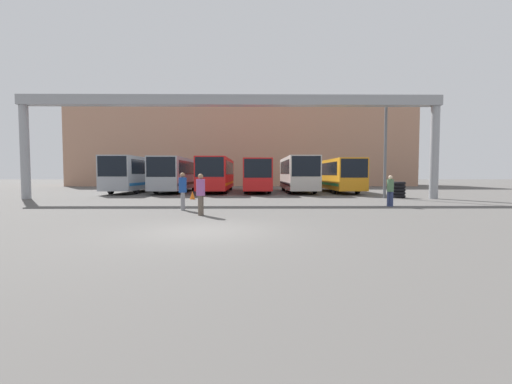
{
  "coord_description": "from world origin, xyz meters",
  "views": [
    {
      "loc": [
        1.54,
        -10.55,
        1.78
      ],
      "look_at": [
        1.81,
        17.22,
        0.3
      ],
      "focal_mm": 24.0,
      "sensor_mm": 36.0,
      "label": 1
    }
  ],
  "objects": [
    {
      "name": "bus_slot_3",
      "position": [
        1.97,
        23.44,
        1.79
      ],
      "size": [
        2.48,
        12.47,
        3.1
      ],
      "color": "red",
      "rests_on": "ground"
    },
    {
      "name": "building_backdrop",
      "position": [
        0.0,
        43.96,
        5.65
      ],
      "size": [
        50.34,
        12.0,
        11.3
      ],
      "color": "tan",
      "rests_on": "ground"
    },
    {
      "name": "ground_plane",
      "position": [
        0.0,
        0.0,
        0.0
      ],
      "size": [
        200.0,
        200.0,
        0.0
      ],
      "primitive_type": "plane",
      "color": "#514F4C"
    },
    {
      "name": "pedestrian_mid_right",
      "position": [
        9.04,
        7.96,
        0.9
      ],
      "size": [
        0.35,
        0.35,
        1.7
      ],
      "rotation": [
        0.0,
        0.0,
        2.26
      ],
      "color": "navy",
      "rests_on": "ground"
    },
    {
      "name": "tire_stack",
      "position": [
        12.32,
        14.6,
        0.6
      ],
      "size": [
        1.04,
        1.04,
        1.2
      ],
      "color": "black",
      "rests_on": "ground"
    },
    {
      "name": "overhead_gantry",
      "position": [
        0.0,
        13.74,
        6.11
      ],
      "size": [
        29.57,
        0.8,
        7.26
      ],
      "color": "gray",
      "rests_on": "ground"
    },
    {
      "name": "pedestrian_near_center",
      "position": [
        -0.69,
        4.09,
        0.94
      ],
      "size": [
        0.37,
        0.37,
        1.78
      ],
      "rotation": [
        0.0,
        0.0,
        4.58
      ],
      "color": "brown",
      "rests_on": "ground"
    },
    {
      "name": "lamp_post",
      "position": [
        11.22,
        14.38,
        4.1
      ],
      "size": [
        0.36,
        0.36,
        7.49
      ],
      "color": "#595B60",
      "rests_on": "ground"
    },
    {
      "name": "bus_slot_0",
      "position": [
        -9.83,
        22.6,
        1.92
      ],
      "size": [
        2.59,
        10.78,
        3.33
      ],
      "color": "#999EA5",
      "rests_on": "ground"
    },
    {
      "name": "bus_slot_4",
      "position": [
        5.9,
        22.48,
        1.92
      ],
      "size": [
        2.6,
        10.55,
        3.33
      ],
      "color": "beige",
      "rests_on": "ground"
    },
    {
      "name": "bus_slot_1",
      "position": [
        -5.9,
        22.88,
        1.88
      ],
      "size": [
        2.59,
        11.35,
        3.26
      ],
      "color": "#999EA5",
      "rests_on": "ground"
    },
    {
      "name": "traffic_cone",
      "position": [
        -2.68,
        13.36,
        0.28
      ],
      "size": [
        0.37,
        0.37,
        0.57
      ],
      "color": "orange",
      "rests_on": "ground"
    },
    {
      "name": "pedestrian_far_center",
      "position": [
        -1.87,
        6.12,
        0.98
      ],
      "size": [
        0.38,
        0.38,
        1.84
      ],
      "rotation": [
        0.0,
        0.0,
        4.96
      ],
      "color": "gray",
      "rests_on": "ground"
    },
    {
      "name": "bus_slot_5",
      "position": [
        9.83,
        22.91,
        1.8
      ],
      "size": [
        2.45,
        11.4,
        3.12
      ],
      "color": "orange",
      "rests_on": "ground"
    },
    {
      "name": "bus_slot_2",
      "position": [
        -1.97,
        23.31,
        1.87
      ],
      "size": [
        2.57,
        12.21,
        3.25
      ],
      "color": "red",
      "rests_on": "ground"
    }
  ]
}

